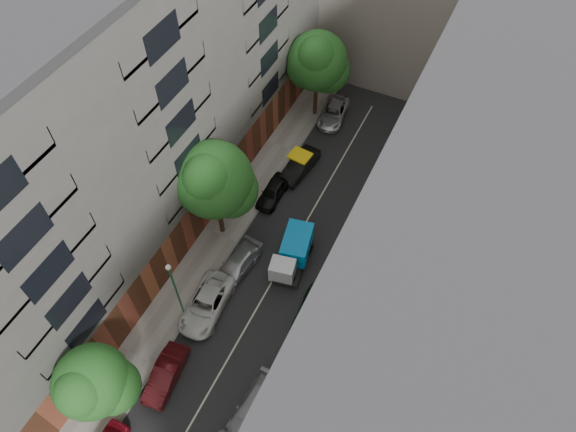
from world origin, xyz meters
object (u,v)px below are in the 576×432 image
Objects in this scene: lamp_post at (175,287)px; pedestrian at (352,252)px; car_left_6 at (333,113)px; tree_near at (93,385)px; car_right_2 at (310,310)px; tree_mid at (215,183)px; car_left_2 at (206,304)px; car_left_1 at (166,374)px; tarp_truck at (293,252)px; car_right_1 at (254,408)px; tree_far at (318,64)px; car_left_5 at (300,165)px; car_left_4 at (273,191)px; car_left_3 at (237,265)px.

lamp_post is 13.41m from pedestrian.
car_left_6 is 31.46m from tree_near.
car_right_2 is 11.14m from tree_mid.
car_left_2 is 8.56m from tree_mid.
lamp_post is at bearing 99.93° from car_left_1.
tarp_truck is 16.59m from car_left_6.
lamp_post is at bearing -133.71° from tarp_truck.
lamp_post is (-4.80, -7.55, 3.05)m from tarp_truck.
car_left_6 is 15.91m from pedestrian.
tree_near is (-8.02, -3.75, 3.93)m from car_right_1.
tree_far is 5.42× the size of pedestrian.
car_left_1 is 20.40m from car_left_5.
car_left_6 is 3.06× the size of pedestrian.
lamp_post is at bearing -80.13° from tree_mid.
car_left_1 is 0.80× the size of car_left_2.
tarp_truck is 0.76× the size of lamp_post.
tree_far is (-1.35, 22.18, 5.12)m from car_left_2.
tree_near is 4.28× the size of pedestrian.
tree_far reaches higher than car_left_5.
tarp_truck is 6.58m from car_left_4.
tree_mid is 11.42m from pedestrian.
pedestrian is at bearing 87.92° from car_right_1.
tree_mid reaches higher than car_left_6.
car_right_2 is at bearing 53.56° from tree_near.
tree_far is 1.28× the size of lamp_post.
lamp_post reaches higher than car_left_4.
car_left_1 is 0.89× the size of car_right_1.
car_left_1 is at bearing -92.37° from car_left_2.
car_left_1 is 28.17m from tree_far.
car_left_6 is at bearing 84.24° from car_left_2.
tree_near reaches higher than pedestrian.
car_right_2 is at bearing -61.17° from tarp_truck.
pedestrian reaches higher than car_right_1.
car_left_6 is at bearing -44.47° from pedestrian.
tarp_truck reaches higher than car_left_5.
tree_far is at bearing 90.75° from lamp_post.
tree_mid reaches higher than car_left_1.
car_left_3 is 0.95× the size of car_left_6.
car_left_5 reaches higher than car_right_1.
tree_near is (-5.38, -14.92, 3.41)m from tarp_truck.
car_left_3 is (-3.40, -2.51, -0.54)m from tarp_truck.
lamp_post is (0.30, -23.43, -1.59)m from tree_far.
tree_mid is at bearing 30.03° from pedestrian.
car_left_6 is 0.54× the size of tree_mid.
tarp_truck is 1.04× the size of car_left_6.
car_left_5 reaches higher than car_left_1.
tree_mid is 1.04× the size of tree_far.
car_left_3 is at bearing -154.84° from tarp_truck.
car_right_2 is 0.47× the size of tree_far.
car_left_1 is 10.48m from car_right_2.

